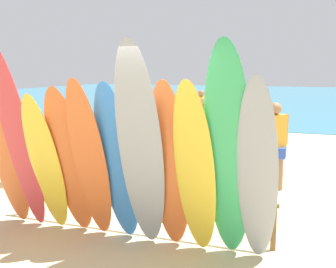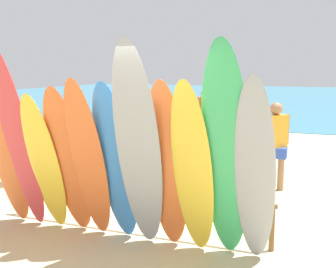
{
  "view_description": "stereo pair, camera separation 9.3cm",
  "coord_description": "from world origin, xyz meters",
  "px_view_note": "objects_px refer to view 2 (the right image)",
  "views": [
    {
      "loc": [
        2.48,
        -5.21,
        2.26
      ],
      "look_at": [
        0.0,
        1.3,
        1.19
      ],
      "focal_mm": 45.64,
      "sensor_mm": 36.0,
      "label": 1
    },
    {
      "loc": [
        2.57,
        -5.18,
        2.26
      ],
      "look_at": [
        0.0,
        1.3,
        1.19
      ],
      "focal_mm": 45.64,
      "sensor_mm": 36.0,
      "label": 2
    }
  ],
  "objects_px": {
    "surfboard_rack": "(134,195)",
    "beachgoer_midbeach": "(275,141)",
    "surfboard_yellow_2": "(45,164)",
    "beachgoer_near_rack": "(204,110)",
    "beachgoer_photographing": "(212,116)",
    "beachgoer_strolling": "(207,123)",
    "surfboard_grey_6": "(138,149)",
    "surfboard_grey_10": "(255,173)",
    "surfboard_orange_3": "(68,162)",
    "beach_chair_blue": "(22,152)",
    "surfboard_blue_5": "(115,164)",
    "surfboard_orange_4": "(88,161)",
    "distant_boat": "(232,106)",
    "surfboard_green_9": "(226,154)",
    "surfboard_orange_7": "(167,167)",
    "surfboard_red_1": "(18,141)",
    "beach_chair_striped": "(96,151)",
    "surfboard_orange_0": "(7,155)",
    "surfboard_yellow_8": "(192,170)"
  },
  "relations": [
    {
      "from": "surfboard_yellow_2",
      "to": "beachgoer_near_rack",
      "type": "xyz_separation_m",
      "value": [
        -0.42,
        8.82,
        -0.08
      ]
    },
    {
      "from": "surfboard_green_9",
      "to": "beachgoer_strolling",
      "type": "xyz_separation_m",
      "value": [
        -1.92,
        5.75,
        -0.41
      ]
    },
    {
      "from": "surfboard_orange_3",
      "to": "beach_chair_blue",
      "type": "bearing_deg",
      "value": 138.57
    },
    {
      "from": "surfboard_orange_7",
      "to": "beachgoer_strolling",
      "type": "xyz_separation_m",
      "value": [
        -1.18,
        5.68,
        -0.18
      ]
    },
    {
      "from": "beach_chair_striped",
      "to": "distant_boat",
      "type": "height_order",
      "value": "beach_chair_striped"
    },
    {
      "from": "surfboard_red_1",
      "to": "beach_chair_striped",
      "type": "distance_m",
      "value": 3.79
    },
    {
      "from": "surfboard_yellow_8",
      "to": "beachgoer_strolling",
      "type": "distance_m",
      "value": 5.95
    },
    {
      "from": "beachgoer_strolling",
      "to": "surfboard_blue_5",
      "type": "bearing_deg",
      "value": 12.96
    },
    {
      "from": "surfboard_orange_3",
      "to": "beachgoer_midbeach",
      "type": "height_order",
      "value": "surfboard_orange_3"
    },
    {
      "from": "surfboard_orange_3",
      "to": "surfboard_grey_6",
      "type": "xyz_separation_m",
      "value": [
        1.1,
        -0.14,
        0.28
      ]
    },
    {
      "from": "surfboard_rack",
      "to": "beachgoer_midbeach",
      "type": "xyz_separation_m",
      "value": [
        1.56,
        2.68,
        0.45
      ]
    },
    {
      "from": "surfboard_yellow_2",
      "to": "surfboard_green_9",
      "type": "xyz_separation_m",
      "value": [
        2.49,
        0.02,
        0.31
      ]
    },
    {
      "from": "surfboard_blue_5",
      "to": "surfboard_green_9",
      "type": "xyz_separation_m",
      "value": [
        1.44,
        -0.04,
        0.23
      ]
    },
    {
      "from": "surfboard_rack",
      "to": "surfboard_yellow_2",
      "type": "relative_size",
      "value": 1.93
    },
    {
      "from": "surfboard_grey_10",
      "to": "beachgoer_midbeach",
      "type": "bearing_deg",
      "value": 93.32
    },
    {
      "from": "beachgoer_midbeach",
      "to": "beach_chair_blue",
      "type": "bearing_deg",
      "value": -45.59
    },
    {
      "from": "beachgoer_strolling",
      "to": "beach_chair_blue",
      "type": "relative_size",
      "value": 1.77
    },
    {
      "from": "surfboard_rack",
      "to": "beach_chair_striped",
      "type": "bearing_deg",
      "value": 128.88
    },
    {
      "from": "beachgoer_photographing",
      "to": "surfboard_orange_0",
      "type": "bearing_deg",
      "value": -51.15
    },
    {
      "from": "surfboard_blue_5",
      "to": "distant_boat",
      "type": "relative_size",
      "value": 0.44
    },
    {
      "from": "surfboard_grey_6",
      "to": "surfboard_grey_10",
      "type": "bearing_deg",
      "value": 1.18
    },
    {
      "from": "beachgoer_photographing",
      "to": "surfboard_grey_6",
      "type": "bearing_deg",
      "value": -33.17
    },
    {
      "from": "surfboard_blue_5",
      "to": "beach_chair_striped",
      "type": "relative_size",
      "value": 2.68
    },
    {
      "from": "surfboard_grey_10",
      "to": "beach_chair_blue",
      "type": "relative_size",
      "value": 2.61
    },
    {
      "from": "beachgoer_photographing",
      "to": "beachgoer_midbeach",
      "type": "bearing_deg",
      "value": -9.86
    },
    {
      "from": "surfboard_orange_4",
      "to": "distant_boat",
      "type": "xyz_separation_m",
      "value": [
        -2.45,
        18.69,
        -0.91
      ]
    },
    {
      "from": "surfboard_yellow_8",
      "to": "beach_chair_striped",
      "type": "relative_size",
      "value": 2.71
    },
    {
      "from": "surfboard_green_9",
      "to": "beachgoer_photographing",
      "type": "height_order",
      "value": "surfboard_green_9"
    },
    {
      "from": "surfboard_rack",
      "to": "surfboard_orange_3",
      "type": "distance_m",
      "value": 1.02
    },
    {
      "from": "surfboard_grey_6",
      "to": "beachgoer_photographing",
      "type": "height_order",
      "value": "surfboard_grey_6"
    },
    {
      "from": "surfboard_orange_3",
      "to": "beach_chair_blue",
      "type": "relative_size",
      "value": 2.45
    },
    {
      "from": "surfboard_orange_3",
      "to": "surfboard_grey_10",
      "type": "xyz_separation_m",
      "value": [
        2.47,
        -0.0,
        0.08
      ]
    },
    {
      "from": "surfboard_red_1",
      "to": "surfboard_orange_4",
      "type": "xyz_separation_m",
      "value": [
        1.08,
        0.02,
        -0.2
      ]
    },
    {
      "from": "surfboard_yellow_2",
      "to": "distant_boat",
      "type": "distance_m",
      "value": 18.77
    },
    {
      "from": "surfboard_red_1",
      "to": "distant_boat",
      "type": "xyz_separation_m",
      "value": [
        -1.37,
        18.72,
        -1.11
      ]
    },
    {
      "from": "surfboard_blue_5",
      "to": "beachgoer_near_rack",
      "type": "relative_size",
      "value": 1.4
    },
    {
      "from": "surfboard_orange_0",
      "to": "surfboard_grey_6",
      "type": "xyz_separation_m",
      "value": [
        2.15,
        -0.15,
        0.26
      ]
    },
    {
      "from": "beachgoer_photographing",
      "to": "beachgoer_strolling",
      "type": "bearing_deg",
      "value": -33.45
    },
    {
      "from": "surfboard_orange_4",
      "to": "beach_chair_blue",
      "type": "relative_size",
      "value": 2.58
    },
    {
      "from": "beachgoer_midbeach",
      "to": "distant_boat",
      "type": "bearing_deg",
      "value": -123.41
    },
    {
      "from": "beach_chair_blue",
      "to": "surfboard_rack",
      "type": "bearing_deg",
      "value": -49.31
    },
    {
      "from": "beachgoer_midbeach",
      "to": "beachgoer_photographing",
      "type": "height_order",
      "value": "beachgoer_midbeach"
    },
    {
      "from": "beachgoer_midbeach",
      "to": "beachgoer_near_rack",
      "type": "xyz_separation_m",
      "value": [
        -3.05,
        5.59,
        -0.05
      ]
    },
    {
      "from": "surfboard_yellow_2",
      "to": "beachgoer_photographing",
      "type": "relative_size",
      "value": 1.23
    },
    {
      "from": "surfboard_blue_5",
      "to": "surfboard_grey_10",
      "type": "distance_m",
      "value": 1.77
    },
    {
      "from": "surfboard_yellow_8",
      "to": "surfboard_blue_5",
      "type": "bearing_deg",
      "value": -176.1
    },
    {
      "from": "beach_chair_striped",
      "to": "surfboard_orange_0",
      "type": "bearing_deg",
      "value": -66.89
    },
    {
      "from": "surfboard_blue_5",
      "to": "surfboard_grey_6",
      "type": "height_order",
      "value": "surfboard_grey_6"
    },
    {
      "from": "distant_boat",
      "to": "beachgoer_strolling",
      "type": "bearing_deg",
      "value": -79.76
    },
    {
      "from": "surfboard_grey_6",
      "to": "surfboard_orange_7",
      "type": "distance_m",
      "value": 0.42
    }
  ]
}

